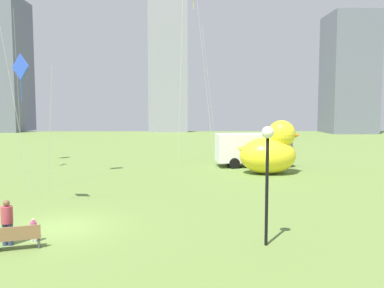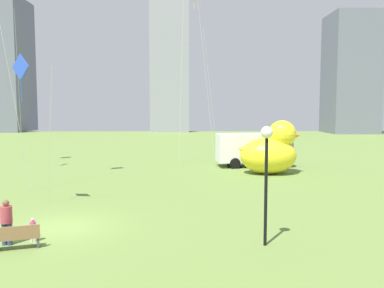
{
  "view_description": "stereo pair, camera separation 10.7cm",
  "coord_description": "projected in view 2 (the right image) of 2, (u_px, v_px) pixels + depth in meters",
  "views": [
    {
      "loc": [
        5.24,
        -17.16,
        5.15
      ],
      "look_at": [
        5.68,
        5.73,
        3.07
      ],
      "focal_mm": 38.26,
      "sensor_mm": 36.0,
      "label": 1
    },
    {
      "loc": [
        5.34,
        -17.16,
        5.15
      ],
      "look_at": [
        5.68,
        5.73,
        3.07
      ],
      "focal_mm": 38.26,
      "sensor_mm": 36.0,
      "label": 2
    }
  ],
  "objects": [
    {
      "name": "ground_plane",
      "position": [
        61.0,
        228.0,
        17.48
      ],
      "size": [
        140.0,
        140.0,
        0.0
      ],
      "primitive_type": "plane",
      "color": "olive"
    },
    {
      "name": "park_bench",
      "position": [
        17.0,
        237.0,
        14.75
      ],
      "size": [
        1.65,
        0.91,
        0.9
      ],
      "color": "olive",
      "rests_on": "ground"
    },
    {
      "name": "person_adult",
      "position": [
        7.0,
        220.0,
        15.22
      ],
      "size": [
        0.42,
        0.42,
        1.72
      ],
      "color": "#38476B",
      "rests_on": "ground"
    },
    {
      "name": "person_child",
      "position": [
        33.0,
        229.0,
        15.61
      ],
      "size": [
        0.23,
        0.23,
        0.93
      ],
      "color": "silver",
      "rests_on": "ground"
    },
    {
      "name": "giant_inflatable_duck",
      "position": [
        271.0,
        151.0,
        31.5
      ],
      "size": [
        5.0,
        3.21,
        4.14
      ],
      "color": "yellow",
      "rests_on": "ground"
    },
    {
      "name": "lamppost",
      "position": [
        266.0,
        156.0,
        14.96
      ],
      "size": [
        0.45,
        0.45,
        4.45
      ],
      "color": "black",
      "rests_on": "ground"
    },
    {
      "name": "box_truck",
      "position": [
        252.0,
        150.0,
        35.38
      ],
      "size": [
        6.51,
        2.9,
        2.85
      ],
      "color": "white",
      "rests_on": "ground"
    },
    {
      "name": "city_skyline",
      "position": [
        139.0,
        57.0,
        85.13
      ],
      "size": [
        82.02,
        17.1,
        40.16
      ],
      "color": "slate",
      "rests_on": "ground"
    },
    {
      "name": "kite_blue",
      "position": [
        22.0,
        72.0,
        20.09
      ],
      "size": [
        2.27,
        2.27,
        7.75
      ],
      "color": "silver",
      "rests_on": "ground"
    }
  ]
}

